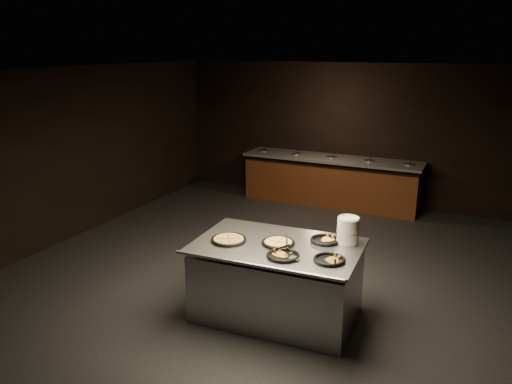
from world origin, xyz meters
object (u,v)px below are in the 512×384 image
pan_cheese_whole (278,242)px  pan_veggie_whole (229,239)px  serving_counter (277,282)px  plate_stack (348,231)px

pan_cheese_whole → pan_veggie_whole: bearing=-163.9°
serving_counter → pan_cheese_whole: bearing=55.1°
pan_cheese_whole → plate_stack: bearing=27.2°
serving_counter → plate_stack: size_ratio=6.29×
pan_veggie_whole → serving_counter: bearing=15.3°
plate_stack → serving_counter: bearing=-152.3°
plate_stack → pan_veggie_whole: plate_stack is taller
plate_stack → pan_cheese_whole: size_ratio=0.81×
pan_veggie_whole → plate_stack: bearing=22.5°
serving_counter → pan_veggie_whole: pan_veggie_whole is taller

